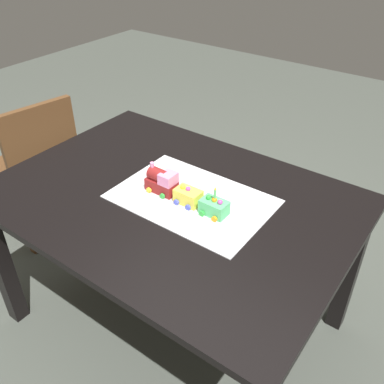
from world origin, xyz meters
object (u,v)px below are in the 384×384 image
object	(u,v)px
cake_locomotive	(161,181)
chair	(38,165)
cake_car_caboose_mint_green	(214,207)
dining_table	(172,217)
cake_car_flatbed_lemon	(188,196)
birthday_candle	(215,193)

from	to	relation	value
cake_locomotive	chair	bearing A→B (deg)	174.93
cake_locomotive	cake_car_caboose_mint_green	distance (m)	0.25
cake_car_caboose_mint_green	dining_table	bearing A→B (deg)	179.21
cake_car_flatbed_lemon	birthday_candle	world-z (taller)	birthday_candle
cake_car_caboose_mint_green	chair	bearing A→B (deg)	175.94
cake_car_flatbed_lemon	cake_car_caboose_mint_green	xyz separation A→B (m)	(0.12, 0.00, 0.00)
cake_locomotive	cake_car_caboose_mint_green	bearing A→B (deg)	-0.00
dining_table	cake_car_caboose_mint_green	size ratio (longest dim) A/B	14.00
dining_table	chair	world-z (taller)	chair
chair	cake_locomotive	size ratio (longest dim) A/B	6.14
cake_car_flatbed_lemon	cake_car_caboose_mint_green	bearing A→B (deg)	0.00
dining_table	birthday_candle	world-z (taller)	birthday_candle
chair	cake_car_flatbed_lemon	world-z (taller)	chair
cake_locomotive	cake_car_caboose_mint_green	world-z (taller)	cake_locomotive
birthday_candle	cake_locomotive	bearing A→B (deg)	180.00
dining_table	birthday_candle	bearing A→B (deg)	-0.78
cake_locomotive	cake_car_flatbed_lemon	xyz separation A→B (m)	(0.13, -0.00, -0.02)
cake_car_caboose_mint_green	birthday_candle	distance (m)	0.07
dining_table	birthday_candle	distance (m)	0.29
cake_car_caboose_mint_green	birthday_candle	bearing A→B (deg)	0.00
dining_table	cake_car_caboose_mint_green	bearing A→B (deg)	-0.79
cake_locomotive	cake_car_flatbed_lemon	distance (m)	0.13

